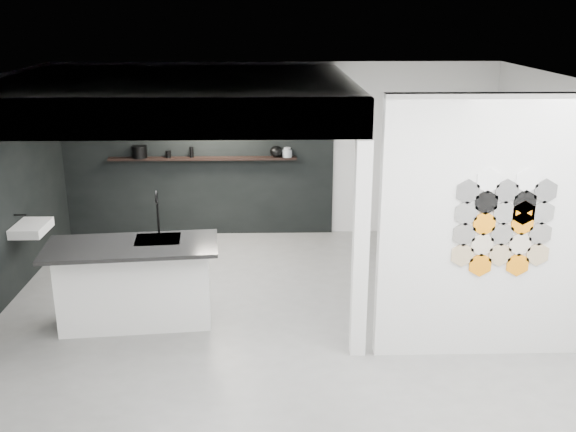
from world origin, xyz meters
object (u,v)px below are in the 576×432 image
at_px(glass_bowl, 287,153).
at_px(kitchen_island, 135,282).
at_px(kettle, 276,151).
at_px(bottle_dark, 192,152).
at_px(wall_basin, 31,228).
at_px(stockpot, 140,152).
at_px(glass_vase, 287,152).
at_px(utensil_cup, 168,154).
at_px(partition_panel, 497,230).

bearing_deg(glass_bowl, kitchen_island, -120.73).
distance_m(kettle, bottle_dark, 1.35).
bearing_deg(kitchen_island, wall_basin, 140.27).
height_order(stockpot, glass_bowl, stockpot).
relative_size(glass_vase, bottle_dark, 0.89).
bearing_deg(glass_vase, kitchen_island, -120.73).
xyz_separation_m(kitchen_island, glass_vase, (1.85, 3.11, 0.87)).
bearing_deg(glass_vase, wall_basin, -148.65).
bearing_deg(bottle_dark, kettle, 0.00).
xyz_separation_m(kettle, bottle_dark, (-1.35, 0.00, -0.00)).
bearing_deg(utensil_cup, glass_vase, 0.00).
bearing_deg(partition_panel, stockpot, 138.85).
relative_size(kitchen_island, kettle, 9.75).
relative_size(wall_basin, kitchen_island, 0.30).
relative_size(partition_panel, wall_basin, 4.67).
distance_m(partition_panel, kitchen_island, 4.09).
bearing_deg(glass_bowl, stockpot, 180.00).
xyz_separation_m(stockpot, bottle_dark, (0.82, 0.00, -0.01)).
height_order(glass_bowl, glass_vase, glass_vase).
height_order(kettle, glass_vase, kettle).
distance_m(wall_basin, bottle_dark, 2.84).
height_order(kettle, glass_bowl, kettle).
bearing_deg(kitchen_island, stockpot, 93.61).
relative_size(kitchen_island, stockpot, 8.61).
xyz_separation_m(wall_basin, kettle, (3.22, 2.07, 0.56)).
bearing_deg(bottle_dark, stockpot, 180.00).
relative_size(bottle_dark, utensil_cup, 1.60).
bearing_deg(wall_basin, glass_vase, 31.35).
bearing_deg(partition_panel, bottle_dark, 132.95).
height_order(wall_basin, kitchen_island, kitchen_island).
distance_m(kettle, glass_bowl, 0.18).
height_order(wall_basin, stockpot, stockpot).
bearing_deg(kettle, glass_vase, 22.01).
height_order(partition_panel, kitchen_island, partition_panel).
bearing_deg(stockpot, kettle, 0.00).
distance_m(wall_basin, glass_bowl, 4.00).
distance_m(partition_panel, kettle, 4.47).
bearing_deg(wall_basin, kettle, 32.70).
distance_m(kitchen_island, glass_vase, 3.72).
distance_m(glass_vase, utensil_cup, 1.89).
xyz_separation_m(partition_panel, kettle, (-2.25, 3.87, 0.01)).
bearing_deg(glass_bowl, kettle, 180.00).
height_order(kettle, utensil_cup, kettle).
bearing_deg(kettle, utensil_cup, -157.99).
bearing_deg(glass_vase, utensil_cup, 180.00).
xyz_separation_m(kitchen_island, bottle_dark, (0.33, 3.11, 0.88)).
height_order(partition_panel, glass_vase, partition_panel).
height_order(stockpot, utensil_cup, stockpot).
bearing_deg(partition_panel, kettle, 120.19).
xyz_separation_m(kitchen_island, stockpot, (-0.50, 3.11, 0.89)).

